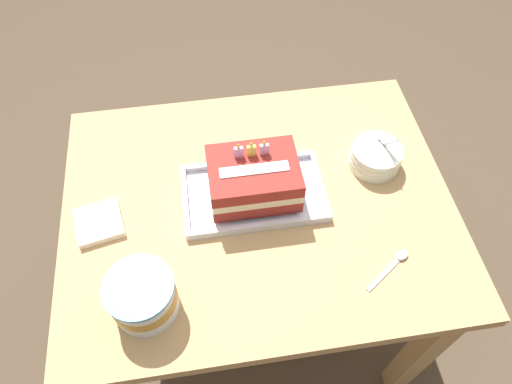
{
  "coord_description": "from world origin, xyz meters",
  "views": [
    {
      "loc": [
        -0.1,
        -0.64,
        1.72
      ],
      "look_at": [
        -0.0,
        0.01,
        0.77
      ],
      "focal_mm": 32.9,
      "sensor_mm": 36.0,
      "label": 1
    }
  ],
  "objects_px": {
    "birthday_cake": "(254,178)",
    "serving_spoon_near_tray": "(397,260)",
    "foil_tray": "(254,194)",
    "ice_cream_tub": "(143,296)",
    "napkin_pile": "(99,223)",
    "bowl_stack": "(376,157)"
  },
  "relations": [
    {
      "from": "birthday_cake",
      "to": "serving_spoon_near_tray",
      "type": "height_order",
      "value": "birthday_cake"
    },
    {
      "from": "birthday_cake",
      "to": "bowl_stack",
      "type": "xyz_separation_m",
      "value": [
        0.33,
        0.05,
        -0.04
      ]
    },
    {
      "from": "birthday_cake",
      "to": "ice_cream_tub",
      "type": "bearing_deg",
      "value": -137.06
    },
    {
      "from": "foil_tray",
      "to": "serving_spoon_near_tray",
      "type": "height_order",
      "value": "foil_tray"
    },
    {
      "from": "foil_tray",
      "to": "serving_spoon_near_tray",
      "type": "xyz_separation_m",
      "value": [
        0.3,
        -0.23,
        -0.0
      ]
    },
    {
      "from": "serving_spoon_near_tray",
      "to": "napkin_pile",
      "type": "relative_size",
      "value": 0.99
    },
    {
      "from": "ice_cream_tub",
      "to": "foil_tray",
      "type": "bearing_deg",
      "value": 42.93
    },
    {
      "from": "birthday_cake",
      "to": "bowl_stack",
      "type": "relative_size",
      "value": 1.59
    },
    {
      "from": "birthday_cake",
      "to": "serving_spoon_near_tray",
      "type": "xyz_separation_m",
      "value": [
        0.3,
        -0.23,
        -0.07
      ]
    },
    {
      "from": "foil_tray",
      "to": "ice_cream_tub",
      "type": "height_order",
      "value": "ice_cream_tub"
    },
    {
      "from": "ice_cream_tub",
      "to": "bowl_stack",
      "type": "bearing_deg",
      "value": 27.08
    },
    {
      "from": "ice_cream_tub",
      "to": "napkin_pile",
      "type": "bearing_deg",
      "value": 116.12
    },
    {
      "from": "ice_cream_tub",
      "to": "napkin_pile",
      "type": "height_order",
      "value": "ice_cream_tub"
    },
    {
      "from": "bowl_stack",
      "to": "serving_spoon_near_tray",
      "type": "bearing_deg",
      "value": -96.16
    },
    {
      "from": "serving_spoon_near_tray",
      "to": "foil_tray",
      "type": "bearing_deg",
      "value": 142.3
    },
    {
      "from": "foil_tray",
      "to": "ice_cream_tub",
      "type": "relative_size",
      "value": 2.42
    },
    {
      "from": "birthday_cake",
      "to": "serving_spoon_near_tray",
      "type": "relative_size",
      "value": 1.7
    },
    {
      "from": "ice_cream_tub",
      "to": "birthday_cake",
      "type": "bearing_deg",
      "value": 42.94
    },
    {
      "from": "birthday_cake",
      "to": "serving_spoon_near_tray",
      "type": "distance_m",
      "value": 0.38
    },
    {
      "from": "serving_spoon_near_tray",
      "to": "bowl_stack",
      "type": "bearing_deg",
      "value": 83.84
    },
    {
      "from": "serving_spoon_near_tray",
      "to": "napkin_pile",
      "type": "height_order",
      "value": "napkin_pile"
    },
    {
      "from": "ice_cream_tub",
      "to": "napkin_pile",
      "type": "xyz_separation_m",
      "value": [
        -0.11,
        0.22,
        -0.04
      ]
    }
  ]
}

